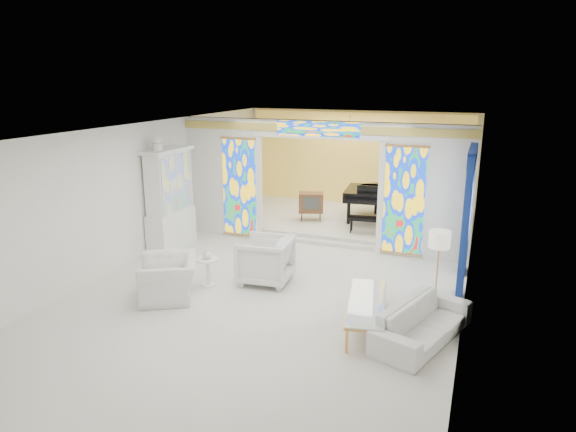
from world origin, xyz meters
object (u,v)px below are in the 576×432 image
at_px(armchair_right, 265,260).
at_px(sofa, 423,322).
at_px(china_cabinet, 170,200).
at_px(armchair_left, 169,278).
at_px(coffee_table, 367,304).
at_px(grand_piano, 376,194).
at_px(tv_console, 311,203).

distance_m(armchair_right, sofa, 3.46).
xyz_separation_m(china_cabinet, armchair_left, (1.59, -2.52, -0.79)).
bearing_deg(coffee_table, sofa, -8.91).
bearing_deg(armchair_left, armchair_right, 103.28).
bearing_deg(armchair_right, grand_piano, 161.04).
relative_size(coffee_table, tv_console, 2.66).
xyz_separation_m(armchair_right, coffee_table, (2.30, -1.14, -0.06)).
height_order(sofa, grand_piano, grand_piano).
distance_m(armchair_left, coffee_table, 3.67).
bearing_deg(china_cabinet, grand_piano, 41.78).
relative_size(grand_piano, tv_console, 3.53).
xyz_separation_m(coffee_table, grand_piano, (-1.11, 6.05, 0.48)).
bearing_deg(armchair_left, grand_piano, 126.86).
bearing_deg(armchair_left, tv_console, 139.14).
bearing_deg(armchair_right, tv_console, -179.54).
xyz_separation_m(sofa, coffee_table, (-0.91, 0.14, 0.10)).
xyz_separation_m(china_cabinet, coffee_table, (5.26, -2.34, -0.77)).
distance_m(china_cabinet, sofa, 6.71).
relative_size(sofa, coffee_table, 1.00).
relative_size(armchair_right, grand_piano, 0.38).
distance_m(china_cabinet, coffee_table, 5.80).
xyz_separation_m(armchair_left, sofa, (4.58, 0.04, -0.08)).
xyz_separation_m(china_cabinet, armchair_right, (2.96, -1.20, -0.71)).
distance_m(armchair_left, tv_console, 5.49).
height_order(china_cabinet, sofa, china_cabinet).
bearing_deg(tv_console, armchair_right, -102.67).
height_order(armchair_left, tv_console, tv_console).
xyz_separation_m(china_cabinet, sofa, (6.17, -2.48, -0.87)).
bearing_deg(tv_console, china_cabinet, -149.96).
xyz_separation_m(armchair_left, grand_piano, (2.56, 6.23, 0.50)).
bearing_deg(tv_console, sofa, -74.41).
xyz_separation_m(china_cabinet, tv_console, (2.54, 2.88, -0.50)).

